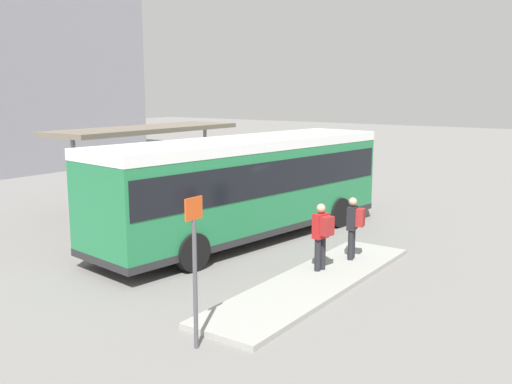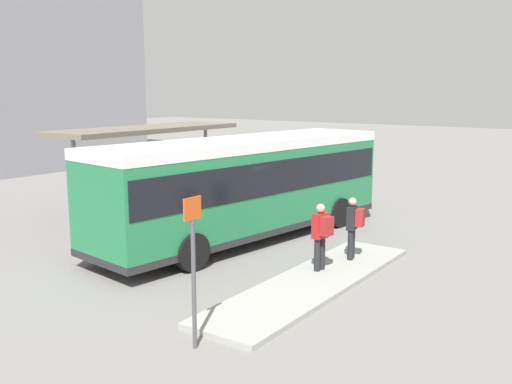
{
  "view_description": "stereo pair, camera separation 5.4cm",
  "coord_description": "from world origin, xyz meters",
  "px_view_note": "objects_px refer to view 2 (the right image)",
  "views": [
    {
      "loc": [
        -14.13,
        -10.27,
        4.64
      ],
      "look_at": [
        0.53,
        0.0,
        1.43
      ],
      "focal_mm": 40.0,
      "sensor_mm": 36.0,
      "label": 1
    },
    {
      "loc": [
        -14.1,
        -10.31,
        4.64
      ],
      "look_at": [
        0.53,
        0.0,
        1.43
      ],
      "focal_mm": 40.0,
      "sensor_mm": 36.0,
      "label": 2
    }
  ],
  "objects_px": {
    "city_bus": "(246,181)",
    "bicycle_black": "(269,185)",
    "pedestrian_waiting": "(354,224)",
    "platform_sign": "(193,266)",
    "bicycle_red": "(285,185)",
    "bicycle_green": "(313,189)",
    "potted_planter_near_shelter": "(195,195)",
    "pedestrian_companion": "(321,233)",
    "bicycle_white": "(300,187)"
  },
  "relations": [
    {
      "from": "city_bus",
      "to": "bicycle_red",
      "type": "height_order",
      "value": "city_bus"
    },
    {
      "from": "city_bus",
      "to": "bicycle_white",
      "type": "relative_size",
      "value": 6.74
    },
    {
      "from": "platform_sign",
      "to": "potted_planter_near_shelter",
      "type": "bearing_deg",
      "value": 41.21
    },
    {
      "from": "city_bus",
      "to": "bicycle_red",
      "type": "relative_size",
      "value": 6.2
    },
    {
      "from": "city_bus",
      "to": "bicycle_black",
      "type": "relative_size",
      "value": 6.28
    },
    {
      "from": "bicycle_white",
      "to": "bicycle_green",
      "type": "bearing_deg",
      "value": -11.04
    },
    {
      "from": "pedestrian_waiting",
      "to": "potted_planter_near_shelter",
      "type": "xyz_separation_m",
      "value": [
        2.4,
        7.75,
        -0.39
      ]
    },
    {
      "from": "bicycle_black",
      "to": "potted_planter_near_shelter",
      "type": "distance_m",
      "value": 5.25
    },
    {
      "from": "pedestrian_companion",
      "to": "bicycle_red",
      "type": "height_order",
      "value": "pedestrian_companion"
    },
    {
      "from": "platform_sign",
      "to": "bicycle_green",
      "type": "bearing_deg",
      "value": 21.58
    },
    {
      "from": "bicycle_red",
      "to": "bicycle_black",
      "type": "relative_size",
      "value": 1.01
    },
    {
      "from": "bicycle_white",
      "to": "platform_sign",
      "type": "relative_size",
      "value": 0.58
    },
    {
      "from": "bicycle_red",
      "to": "bicycle_green",
      "type": "bearing_deg",
      "value": 4.85
    },
    {
      "from": "city_bus",
      "to": "bicycle_black",
      "type": "bearing_deg",
      "value": 36.87
    },
    {
      "from": "bicycle_green",
      "to": "bicycle_white",
      "type": "bearing_deg",
      "value": 177.78
    },
    {
      "from": "city_bus",
      "to": "bicycle_white",
      "type": "height_order",
      "value": "city_bus"
    },
    {
      "from": "bicycle_green",
      "to": "potted_planter_near_shelter",
      "type": "distance_m",
      "value": 5.87
    },
    {
      "from": "city_bus",
      "to": "platform_sign",
      "type": "relative_size",
      "value": 3.89
    },
    {
      "from": "bicycle_white",
      "to": "bicycle_red",
      "type": "distance_m",
      "value": 0.73
    },
    {
      "from": "platform_sign",
      "to": "bicycle_black",
      "type": "bearing_deg",
      "value": 29.14
    },
    {
      "from": "bicycle_green",
      "to": "potted_planter_near_shelter",
      "type": "bearing_deg",
      "value": -101.9
    },
    {
      "from": "pedestrian_waiting",
      "to": "platform_sign",
      "type": "bearing_deg",
      "value": 76.83
    },
    {
      "from": "bicycle_green",
      "to": "potted_planter_near_shelter",
      "type": "height_order",
      "value": "potted_planter_near_shelter"
    },
    {
      "from": "bicycle_white",
      "to": "bicycle_black",
      "type": "height_order",
      "value": "bicycle_black"
    },
    {
      "from": "pedestrian_waiting",
      "to": "bicycle_red",
      "type": "bearing_deg",
      "value": -60.26
    },
    {
      "from": "bicycle_red",
      "to": "city_bus",
      "type": "bearing_deg",
      "value": -60.72
    },
    {
      "from": "bicycle_green",
      "to": "pedestrian_waiting",
      "type": "bearing_deg",
      "value": -45.6
    },
    {
      "from": "potted_planter_near_shelter",
      "to": "bicycle_white",
      "type": "bearing_deg",
      "value": -13.15
    },
    {
      "from": "potted_planter_near_shelter",
      "to": "bicycle_green",
      "type": "bearing_deg",
      "value": -20.36
    },
    {
      "from": "bicycle_red",
      "to": "potted_planter_near_shelter",
      "type": "bearing_deg",
      "value": -90.6
    },
    {
      "from": "bicycle_red",
      "to": "platform_sign",
      "type": "xyz_separation_m",
      "value": [
        -14.27,
        -7.08,
        1.18
      ]
    },
    {
      "from": "city_bus",
      "to": "bicycle_white",
      "type": "xyz_separation_m",
      "value": [
        7.59,
        2.56,
        -1.5
      ]
    },
    {
      "from": "pedestrian_waiting",
      "to": "bicycle_white",
      "type": "xyz_separation_m",
      "value": [
        8.02,
        6.44,
        -0.74
      ]
    },
    {
      "from": "city_bus",
      "to": "pedestrian_waiting",
      "type": "xyz_separation_m",
      "value": [
        -0.43,
        -3.87,
        -0.76
      ]
    },
    {
      "from": "city_bus",
      "to": "platform_sign",
      "type": "bearing_deg",
      "value": -143.06
    },
    {
      "from": "bicycle_green",
      "to": "bicycle_red",
      "type": "distance_m",
      "value": 1.45
    },
    {
      "from": "bicycle_green",
      "to": "platform_sign",
      "type": "bearing_deg",
      "value": -59.96
    },
    {
      "from": "pedestrian_waiting",
      "to": "bicycle_black",
      "type": "distance_m",
      "value": 11.0
    },
    {
      "from": "potted_planter_near_shelter",
      "to": "platform_sign",
      "type": "distance_m",
      "value": 11.68
    },
    {
      "from": "pedestrian_waiting",
      "to": "potted_planter_near_shelter",
      "type": "distance_m",
      "value": 8.12
    },
    {
      "from": "potted_planter_near_shelter",
      "to": "bicycle_red",
      "type": "bearing_deg",
      "value": -6.14
    },
    {
      "from": "city_bus",
      "to": "pedestrian_waiting",
      "type": "bearing_deg",
      "value": -88.54
    },
    {
      "from": "city_bus",
      "to": "pedestrian_waiting",
      "type": "relative_size",
      "value": 6.44
    },
    {
      "from": "pedestrian_companion",
      "to": "potted_planter_near_shelter",
      "type": "distance_m",
      "value": 8.43
    },
    {
      "from": "pedestrian_waiting",
      "to": "pedestrian_companion",
      "type": "height_order",
      "value": "pedestrian_companion"
    },
    {
      "from": "bicycle_white",
      "to": "pedestrian_waiting",
      "type": "bearing_deg",
      "value": -51.61
    },
    {
      "from": "bicycle_green",
      "to": "bicycle_white",
      "type": "xyz_separation_m",
      "value": [
        0.14,
        0.72,
        -0.02
      ]
    },
    {
      "from": "potted_planter_near_shelter",
      "to": "platform_sign",
      "type": "relative_size",
      "value": 0.48
    },
    {
      "from": "pedestrian_companion",
      "to": "platform_sign",
      "type": "xyz_separation_m",
      "value": [
        -5.0,
        -0.15,
        0.45
      ]
    },
    {
      "from": "bicycle_black",
      "to": "potted_planter_near_shelter",
      "type": "xyz_separation_m",
      "value": [
        -5.24,
        -0.13,
        0.33
      ]
    }
  ]
}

